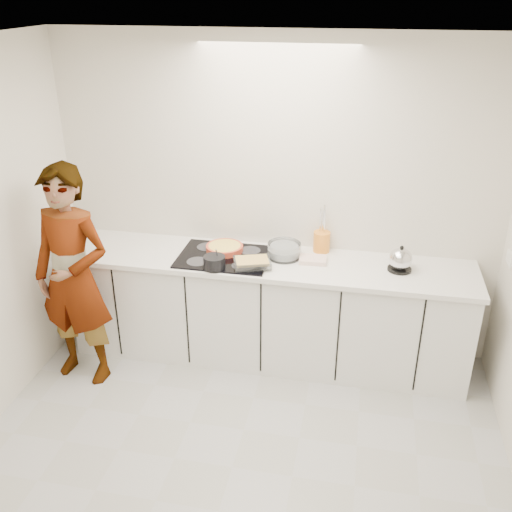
% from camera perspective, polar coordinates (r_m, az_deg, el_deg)
% --- Properties ---
extents(floor, '(3.60, 3.20, 0.00)m').
position_cam_1_polar(floor, '(4.01, -2.39, -20.35)').
color(floor, '#B1B1B1').
rests_on(floor, ground).
extents(ceiling, '(3.60, 3.20, 0.00)m').
position_cam_1_polar(ceiling, '(2.81, -3.41, 19.75)').
color(ceiling, white).
rests_on(ceiling, wall_back).
extents(wall_back, '(3.60, 0.00, 2.60)m').
position_cam_1_polar(wall_back, '(4.64, 1.95, 5.62)').
color(wall_back, beige).
rests_on(wall_back, ground).
extents(base_cabinets, '(3.20, 0.58, 0.87)m').
position_cam_1_polar(base_cabinets, '(4.73, 1.15, -5.60)').
color(base_cabinets, white).
rests_on(base_cabinets, floor).
extents(countertop, '(3.24, 0.64, 0.04)m').
position_cam_1_polar(countertop, '(4.51, 1.20, -0.65)').
color(countertop, white).
rests_on(countertop, base_cabinets).
extents(hob, '(0.72, 0.54, 0.01)m').
position_cam_1_polar(hob, '(4.55, -3.19, -0.07)').
color(hob, black).
rests_on(hob, countertop).
extents(tart_dish, '(0.36, 0.36, 0.05)m').
position_cam_1_polar(tart_dish, '(4.62, -3.17, 0.82)').
color(tart_dish, '#CC452B').
rests_on(tart_dish, hob).
extents(saucepan, '(0.21, 0.21, 0.16)m').
position_cam_1_polar(saucepan, '(4.35, -4.19, -0.60)').
color(saucepan, black).
rests_on(saucepan, hob).
extents(baking_dish, '(0.33, 0.28, 0.05)m').
position_cam_1_polar(baking_dish, '(4.37, -0.40, -0.64)').
color(baking_dish, silver).
rests_on(baking_dish, hob).
extents(mixing_bowl, '(0.30, 0.30, 0.12)m').
position_cam_1_polar(mixing_bowl, '(4.53, 2.83, 0.52)').
color(mixing_bowl, silver).
rests_on(mixing_bowl, countertop).
extents(tea_towel, '(0.22, 0.16, 0.03)m').
position_cam_1_polar(tea_towel, '(4.49, 5.71, -0.37)').
color(tea_towel, white).
rests_on(tea_towel, countertop).
extents(kettle, '(0.20, 0.20, 0.21)m').
position_cam_1_polar(kettle, '(4.44, 14.24, -0.39)').
color(kettle, black).
rests_on(kettle, countertop).
extents(utensil_crock, '(0.15, 0.15, 0.17)m').
position_cam_1_polar(utensil_crock, '(4.65, 6.58, 1.43)').
color(utensil_crock, orange).
rests_on(utensil_crock, countertop).
extents(cook, '(0.69, 0.50, 1.76)m').
position_cam_1_polar(cook, '(4.52, -17.80, -2.07)').
color(cook, white).
rests_on(cook, floor).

